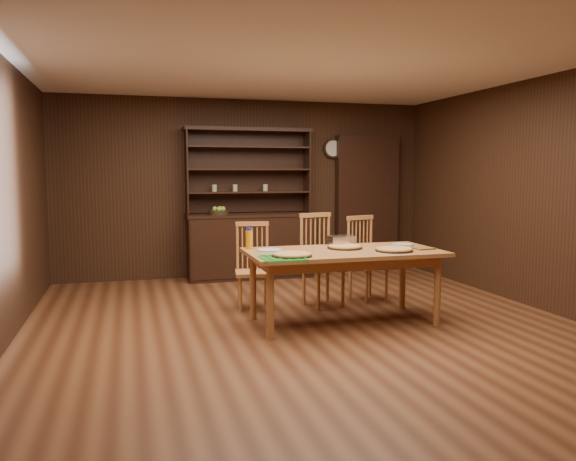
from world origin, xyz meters
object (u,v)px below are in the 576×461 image
object	(u,v)px
dining_table	(344,258)
chair_right	(365,255)
juice_bottle	(249,239)
china_hutch	(250,237)
chair_left	(253,263)
chair_center	(320,256)

from	to	relation	value
dining_table	chair_right	bearing A→B (deg)	55.29
dining_table	juice_bottle	world-z (taller)	juice_bottle
china_hutch	chair_right	xyz separation A→B (m)	(1.05, -1.75, -0.06)
china_hutch	chair_left	size ratio (longest dim) A/B	2.23
chair_right	juice_bottle	world-z (taller)	chair_right
chair_right	juice_bottle	size ratio (longest dim) A/B	4.62
chair_left	chair_center	xyz separation A→B (m)	(0.77, -0.08, 0.05)
chair_left	juice_bottle	distance (m)	0.64
chair_center	chair_right	xyz separation A→B (m)	(0.61, 0.11, -0.03)
chair_left	juice_bottle	world-z (taller)	chair_left
china_hutch	juice_bottle	bearing A→B (deg)	-102.12
chair_right	dining_table	bearing A→B (deg)	-142.15
juice_bottle	china_hutch	bearing A→B (deg)	77.88
chair_center	china_hutch	bearing A→B (deg)	88.74
chair_center	juice_bottle	world-z (taller)	chair_center
chair_left	chair_right	xyz separation A→B (m)	(1.39, 0.02, 0.02)
dining_table	juice_bottle	xyz separation A→B (m)	(-0.90, 0.38, 0.18)
china_hutch	chair_center	size ratio (longest dim) A/B	2.04
chair_right	chair_left	bearing A→B (deg)	163.57
chair_center	dining_table	bearing A→B (deg)	-105.98
chair_left	chair_center	distance (m)	0.78
china_hutch	chair_right	distance (m)	2.04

